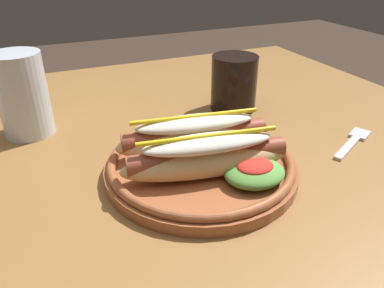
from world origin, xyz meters
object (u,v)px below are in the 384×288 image
Objects in this scene: fork at (353,141)px; soda_cup at (234,83)px; hot_dog_plate at (203,157)px; water_cup at (22,95)px.

soda_cup is (-0.11, 0.20, 0.05)m from fork.
hot_dog_plate is 1.94× the size of water_cup.
soda_cup is 0.76× the size of water_cup.
fork is 1.14× the size of soda_cup.
water_cup reaches higher than fork.
soda_cup is at bearing 50.63° from hot_dog_plate.
hot_dog_plate is 2.26× the size of fork.
hot_dog_plate reaches higher than fork.
water_cup is (-0.36, 0.05, 0.02)m from soda_cup.
hot_dog_plate is 2.57× the size of soda_cup.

